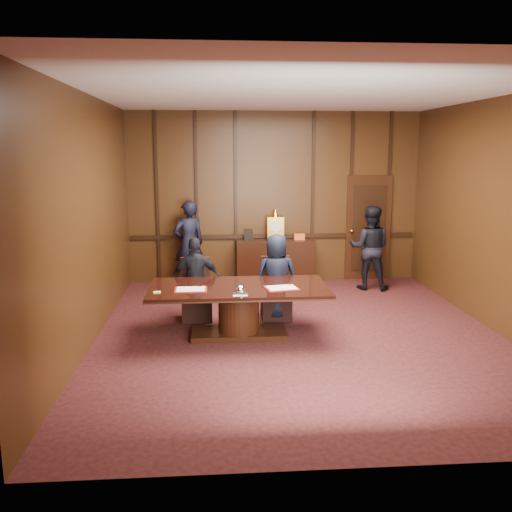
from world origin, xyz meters
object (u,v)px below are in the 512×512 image
Objects in this scene: signatory_right at (277,277)px; witness_right at (370,248)px; conference_table at (239,303)px; signatory_left at (196,279)px; sideboard at (275,260)px; witness_left at (189,244)px.

signatory_right is 0.85× the size of witness_right.
signatory_right reaches higher than conference_table.
sideboard is at bearing -125.83° from signatory_left.
signatory_right is at bearing 59.69° from witness_right.
witness_left reaches higher than sideboard.
signatory_right is 2.74m from witness_right.
witness_left is (-0.21, 2.30, 0.19)m from signatory_left.
sideboard is 2.48m from signatory_right.
signatory_right is (-0.25, -2.46, 0.22)m from sideboard.
witness_right is (2.70, 2.61, 0.32)m from conference_table.
sideboard is at bearing -99.57° from signatory_right.
witness_left is (-0.86, 3.10, 0.36)m from conference_table.
sideboard is 1.17× the size of signatory_left.
signatory_left is at bearing 73.14° from witness_left.
witness_left reaches higher than conference_table.
conference_table is 3.24m from witness_left.
witness_right reaches higher than sideboard.
signatory_left is 2.32m from witness_left.
witness_right is (2.05, 1.81, 0.13)m from signatory_right.
witness_right is at bearing -19.74° from sideboard.
witness_right reaches higher than conference_table.
signatory_right is (0.65, 0.80, 0.19)m from conference_table.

